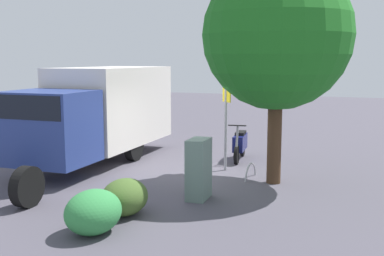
# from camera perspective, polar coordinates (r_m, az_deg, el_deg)

# --- Properties ---
(ground_plane) EXTENTS (60.00, 60.00, 0.00)m
(ground_plane) POSITION_cam_1_polar(r_m,az_deg,el_deg) (13.14, 0.07, -5.71)
(ground_plane) COLOR #4D4954
(box_truck_near) EXTENTS (8.25, 2.43, 2.90)m
(box_truck_near) POSITION_cam_1_polar(r_m,az_deg,el_deg) (14.90, -11.21, 2.08)
(box_truck_near) COLOR black
(box_truck_near) RESTS_ON ground
(motorcycle) EXTENTS (1.81, 0.59, 1.20)m
(motorcycle) POSITION_cam_1_polar(r_m,az_deg,el_deg) (15.16, 5.73, -1.87)
(motorcycle) COLOR black
(motorcycle) RESTS_ON ground
(stop_sign) EXTENTS (0.71, 0.33, 3.20)m
(stop_sign) POSITION_cam_1_polar(r_m,az_deg,el_deg) (13.48, 4.11, 3.83)
(stop_sign) COLOR #9E9EA3
(stop_sign) RESTS_ON ground
(street_tree) EXTENTS (3.72, 3.72, 5.62)m
(street_tree) POSITION_cam_1_polar(r_m,az_deg,el_deg) (12.21, 10.08, 10.81)
(street_tree) COLOR #47301E
(street_tree) RESTS_ON ground
(utility_cabinet) EXTENTS (0.75, 0.46, 1.38)m
(utility_cabinet) POSITION_cam_1_polar(r_m,az_deg,el_deg) (10.88, 0.79, -4.92)
(utility_cabinet) COLOR slate
(utility_cabinet) RESTS_ON ground
(bike_rack_hoop) EXTENTS (0.85, 0.11, 0.85)m
(bike_rack_hoop) POSITION_cam_1_polar(r_m,az_deg,el_deg) (12.97, 6.97, -5.96)
(bike_rack_hoop) COLOR #B7B7BC
(bike_rack_hoop) RESTS_ON ground
(shrub_near_sign) EXTENTS (1.19, 0.97, 0.81)m
(shrub_near_sign) POSITION_cam_1_polar(r_m,az_deg,el_deg) (9.02, -11.67, -9.76)
(shrub_near_sign) COLOR #338944
(shrub_near_sign) RESTS_ON ground
(shrub_mid_verge) EXTENTS (1.11, 0.91, 0.75)m
(shrub_mid_verge) POSITION_cam_1_polar(r_m,az_deg,el_deg) (9.94, -8.02, -8.15)
(shrub_mid_verge) COLOR #446128
(shrub_mid_verge) RESTS_ON ground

